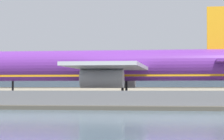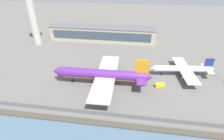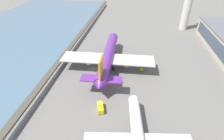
{
  "view_description": "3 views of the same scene",
  "coord_description": "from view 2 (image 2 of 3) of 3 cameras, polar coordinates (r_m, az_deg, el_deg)",
  "views": [
    {
      "loc": [
        12.69,
        -84.55,
        2.66
      ],
      "look_at": [
        -2.74,
        10.23,
        5.96
      ],
      "focal_mm": 85.0,
      "sensor_mm": 36.0,
      "label": 1
    },
    {
      "loc": [
        13.58,
        -70.94,
        57.23
      ],
      "look_at": [
        0.85,
        17.42,
        3.85
      ],
      "focal_mm": 28.0,
      "sensor_mm": 36.0,
      "label": 2
    },
    {
      "loc": [
        74.88,
        20.33,
        49.45
      ],
      "look_at": [
        3.36,
        10.51,
        2.29
      ],
      "focal_mm": 28.0,
      "sensor_mm": 36.0,
      "label": 3
    }
  ],
  "objects": [
    {
      "name": "shoreline_seawall",
      "position": [
        77.3,
        -4.84,
        -16.76
      ],
      "size": [
        320.0,
        3.0,
        0.5
      ],
      "color": "#474238",
      "rests_on": "ground"
    },
    {
      "name": "terminal_building",
      "position": [
        157.01,
        -3.15,
        11.86
      ],
      "size": [
        91.6,
        16.0,
        12.35
      ],
      "color": "#BCB299",
      "rests_on": "ground"
    },
    {
      "name": "passenger_jet_white",
      "position": [
        112.11,
        22.17,
        0.31
      ],
      "size": [
        38.04,
        32.64,
        11.71
      ],
      "color": "white",
      "rests_on": "ground"
    },
    {
      "name": "ops_van",
      "position": [
        99.01,
        15.22,
        -4.79
      ],
      "size": [
        5.58,
        3.51,
        2.48
      ],
      "color": "yellow",
      "rests_on": "ground"
    },
    {
      "name": "perimeter_fence",
      "position": [
        79.66,
        -4.16,
        -13.96
      ],
      "size": [
        280.0,
        0.1,
        2.34
      ],
      "color": "slate",
      "rests_on": "ground"
    },
    {
      "name": "baggage_tug",
      "position": [
        112.58,
        -1.23,
        0.79
      ],
      "size": [
        3.27,
        1.74,
        1.8
      ],
      "color": "yellow",
      "rests_on": "ground"
    },
    {
      "name": "control_tower",
      "position": [
        155.94,
        -24.98,
        17.46
      ],
      "size": [
        12.06,
        12.06,
        49.59
      ],
      "color": "beige",
      "rests_on": "ground"
    },
    {
      "name": "ground_plane",
      "position": [
        92.15,
        -2.08,
        -7.54
      ],
      "size": [
        500.0,
        500.0,
        0.0
      ],
      "primitive_type": "plane",
      "color": "#66635E"
    },
    {
      "name": "cargo_jet_purple",
      "position": [
        94.98,
        -2.99,
        -1.51
      ],
      "size": [
        55.18,
        46.83,
        16.83
      ],
      "color": "#602889",
      "rests_on": "ground"
    }
  ]
}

